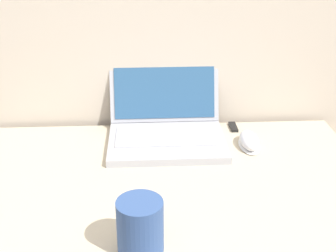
{
  "coord_description": "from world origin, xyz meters",
  "views": [
    {
      "loc": [
        -0.05,
        -0.64,
        1.34
      ],
      "look_at": [
        0.01,
        0.46,
        0.82
      ],
      "focal_mm": 50.0,
      "sensor_mm": 36.0,
      "label": 1
    }
  ],
  "objects_px": {
    "laptop": "(166,120)",
    "computer_mouse": "(249,141)",
    "drink_cup": "(140,226)",
    "usb_stick": "(233,127)"
  },
  "relations": [
    {
      "from": "drink_cup",
      "to": "usb_stick",
      "type": "xyz_separation_m",
      "value": [
        0.28,
        0.53,
        -0.05
      ]
    },
    {
      "from": "computer_mouse",
      "to": "usb_stick",
      "type": "distance_m",
      "value": 0.12
    },
    {
      "from": "computer_mouse",
      "to": "usb_stick",
      "type": "relative_size",
      "value": 1.89
    },
    {
      "from": "laptop",
      "to": "drink_cup",
      "type": "height_order",
      "value": "laptop"
    },
    {
      "from": "laptop",
      "to": "computer_mouse",
      "type": "relative_size",
      "value": 2.84
    },
    {
      "from": "laptop",
      "to": "computer_mouse",
      "type": "distance_m",
      "value": 0.24
    },
    {
      "from": "usb_stick",
      "to": "computer_mouse",
      "type": "bearing_deg",
      "value": -79.39
    },
    {
      "from": "computer_mouse",
      "to": "usb_stick",
      "type": "height_order",
      "value": "computer_mouse"
    },
    {
      "from": "laptop",
      "to": "usb_stick",
      "type": "relative_size",
      "value": 5.37
    },
    {
      "from": "laptop",
      "to": "drink_cup",
      "type": "relative_size",
      "value": 2.94
    }
  ]
}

